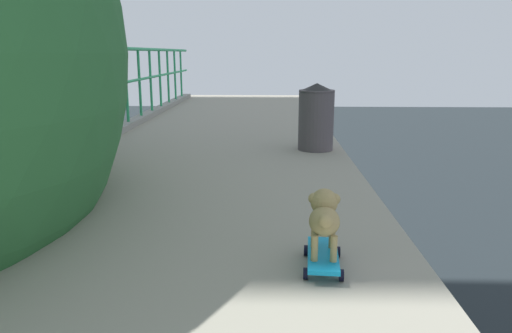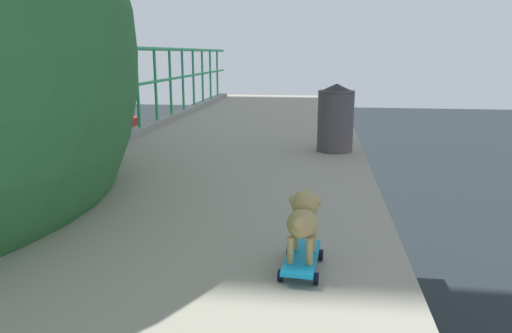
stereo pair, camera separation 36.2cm
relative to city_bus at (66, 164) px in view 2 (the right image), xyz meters
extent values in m
cylinder|color=#2AA260|center=(8.22, -14.52, 4.14)|extent=(0.04, 0.04, 1.11)
cylinder|color=#2AA260|center=(8.22, -13.75, 4.14)|extent=(0.04, 0.04, 1.11)
cylinder|color=#2AA260|center=(8.22, -12.99, 4.14)|extent=(0.04, 0.04, 1.11)
cylinder|color=#2AA260|center=(8.22, -12.23, 4.14)|extent=(0.04, 0.04, 1.11)
cylinder|color=#2AA260|center=(8.22, -11.47, 4.14)|extent=(0.04, 0.04, 1.11)
cylinder|color=#2AA260|center=(8.22, -10.70, 4.14)|extent=(0.04, 0.04, 1.11)
cylinder|color=#2AA260|center=(8.22, -9.94, 4.14)|extent=(0.04, 0.04, 1.11)
cylinder|color=#2AA260|center=(8.22, -9.18, 4.14)|extent=(0.04, 0.04, 1.11)
cylinder|color=#2AA260|center=(8.22, -8.41, 4.14)|extent=(0.04, 0.04, 1.11)
cylinder|color=#2AA260|center=(8.22, -7.65, 4.14)|extent=(0.04, 0.04, 1.11)
cylinder|color=#2AA260|center=(8.22, -6.89, 4.14)|extent=(0.04, 0.04, 1.11)
cube|color=red|center=(0.00, 0.00, -0.08)|extent=(2.44, 11.33, 2.84)
cube|color=black|center=(0.00, 0.00, 0.42)|extent=(2.46, 10.43, 0.70)
cylinder|color=black|center=(1.17, 3.96, -1.30)|extent=(0.28, 0.96, 0.96)
cylinder|color=black|center=(-1.17, 3.96, -1.30)|extent=(0.28, 0.96, 0.96)
cylinder|color=black|center=(1.17, -3.12, -1.30)|extent=(0.28, 0.96, 0.96)
cube|color=#0F90C6|center=(10.73, -16.44, 3.57)|extent=(0.20, 0.47, 0.02)
cylinder|color=black|center=(10.84, -16.30, 3.52)|extent=(0.03, 0.06, 0.06)
cylinder|color=black|center=(10.66, -16.28, 3.52)|extent=(0.03, 0.06, 0.06)
cylinder|color=black|center=(10.81, -16.59, 3.52)|extent=(0.03, 0.06, 0.06)
cylinder|color=black|center=(10.63, -16.58, 3.52)|extent=(0.03, 0.06, 0.06)
cylinder|color=#A28C57|center=(10.79, -16.37, 3.65)|extent=(0.04, 0.04, 0.14)
cylinder|color=#A28C57|center=(10.69, -16.36, 3.65)|extent=(0.04, 0.04, 0.14)
cylinder|color=#A28C57|center=(10.78, -16.55, 3.65)|extent=(0.04, 0.04, 0.14)
cylinder|color=#A28C57|center=(10.68, -16.54, 3.65)|extent=(0.04, 0.04, 0.14)
ellipsoid|color=#A28C57|center=(10.73, -16.45, 3.76)|extent=(0.18, 0.26, 0.15)
sphere|color=#A28C57|center=(10.74, -16.35, 3.84)|extent=(0.15, 0.15, 0.15)
ellipsoid|color=#93994A|center=(10.75, -16.28, 3.82)|extent=(0.06, 0.07, 0.04)
sphere|color=#A28C57|center=(10.80, -16.35, 3.85)|extent=(0.06, 0.06, 0.06)
sphere|color=#A28C57|center=(10.69, -16.34, 3.85)|extent=(0.06, 0.06, 0.06)
sphere|color=#A28C57|center=(10.72, -16.58, 3.81)|extent=(0.07, 0.07, 0.07)
cylinder|color=#51484C|center=(10.98, -13.15, 3.85)|extent=(0.42, 0.42, 0.71)
cone|color=black|center=(10.98, -13.15, 4.24)|extent=(0.43, 0.43, 0.10)
camera|label=1|loc=(10.45, -18.86, 4.63)|focal=33.72mm
camera|label=2|loc=(10.81, -18.83, 4.63)|focal=33.72mm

